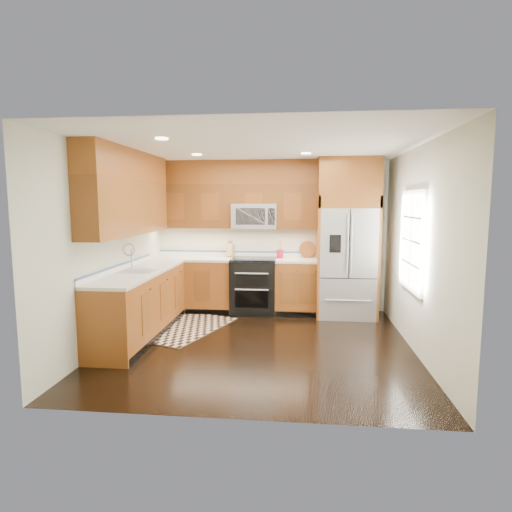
# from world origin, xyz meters

# --- Properties ---
(ground) EXTENTS (4.00, 4.00, 0.00)m
(ground) POSITION_xyz_m (0.00, 0.00, 0.00)
(ground) COLOR black
(ground) RESTS_ON ground
(wall_back) EXTENTS (4.00, 0.02, 2.60)m
(wall_back) POSITION_xyz_m (0.00, 2.00, 1.30)
(wall_back) COLOR silver
(wall_back) RESTS_ON ground
(wall_left) EXTENTS (0.02, 4.00, 2.60)m
(wall_left) POSITION_xyz_m (-2.00, 0.00, 1.30)
(wall_left) COLOR silver
(wall_left) RESTS_ON ground
(wall_right) EXTENTS (0.02, 4.00, 2.60)m
(wall_right) POSITION_xyz_m (2.00, 0.00, 1.30)
(wall_right) COLOR silver
(wall_right) RESTS_ON ground
(window) EXTENTS (0.04, 1.10, 1.30)m
(window) POSITION_xyz_m (1.98, 0.20, 1.40)
(window) COLOR white
(window) RESTS_ON ground
(base_cabinets) EXTENTS (2.85, 3.00, 0.90)m
(base_cabinets) POSITION_xyz_m (-1.23, 0.90, 0.45)
(base_cabinets) COLOR brown
(base_cabinets) RESTS_ON ground
(countertop) EXTENTS (2.86, 3.01, 0.04)m
(countertop) POSITION_xyz_m (-1.09, 1.01, 0.92)
(countertop) COLOR silver
(countertop) RESTS_ON base_cabinets
(upper_cabinets) EXTENTS (2.85, 3.00, 1.15)m
(upper_cabinets) POSITION_xyz_m (-1.15, 1.09, 2.02)
(upper_cabinets) COLOR brown
(upper_cabinets) RESTS_ON ground
(range) EXTENTS (0.76, 0.67, 0.95)m
(range) POSITION_xyz_m (-0.25, 1.67, 0.47)
(range) COLOR black
(range) RESTS_ON ground
(microwave) EXTENTS (0.76, 0.40, 0.42)m
(microwave) POSITION_xyz_m (-0.25, 1.80, 1.66)
(microwave) COLOR #B2B2B7
(microwave) RESTS_ON ground
(refrigerator) EXTENTS (0.98, 0.75, 2.60)m
(refrigerator) POSITION_xyz_m (1.30, 1.63, 1.30)
(refrigerator) COLOR #B2B2B7
(refrigerator) RESTS_ON ground
(sink_faucet) EXTENTS (0.54, 0.44, 0.37)m
(sink_faucet) POSITION_xyz_m (-1.73, 0.23, 0.99)
(sink_faucet) COLOR #B2B2B7
(sink_faucet) RESTS_ON countertop
(rug) EXTENTS (1.45, 1.85, 0.01)m
(rug) POSITION_xyz_m (-1.20, 0.64, 0.01)
(rug) COLOR black
(rug) RESTS_ON ground
(knife_block) EXTENTS (0.13, 0.16, 0.28)m
(knife_block) POSITION_xyz_m (-0.69, 1.89, 1.06)
(knife_block) COLOR #A3864F
(knife_block) RESTS_ON countertop
(utensil_crock) EXTENTS (0.14, 0.14, 0.32)m
(utensil_crock) POSITION_xyz_m (0.19, 1.76, 1.05)
(utensil_crock) COLOR #A6142D
(utensil_crock) RESTS_ON countertop
(cutting_board) EXTENTS (0.31, 0.31, 0.02)m
(cutting_board) POSITION_xyz_m (0.66, 1.94, 0.95)
(cutting_board) COLOR brown
(cutting_board) RESTS_ON countertop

